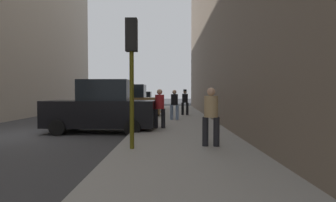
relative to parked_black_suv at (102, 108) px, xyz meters
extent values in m
plane|color=#38383A|center=(-2.65, -0.70, -1.03)|extent=(120.00, 120.00, 0.00)
cube|color=gray|center=(3.35, -0.70, -0.96)|extent=(4.00, 40.00, 0.15)
cube|color=black|center=(-0.05, 0.00, -0.21)|extent=(4.63, 1.92, 1.10)
cube|color=black|center=(0.15, 0.00, 0.77)|extent=(2.10, 1.60, 0.90)
cylinder|color=black|center=(-1.53, 0.95, -0.71)|extent=(0.64, 0.23, 0.64)
cylinder|color=black|center=(-1.56, -0.89, -0.71)|extent=(0.64, 0.23, 0.64)
cylinder|color=black|center=(1.46, 0.90, -0.71)|extent=(0.64, 0.23, 0.64)
cylinder|color=black|center=(1.43, -0.94, -0.71)|extent=(0.64, 0.23, 0.64)
cube|color=brown|center=(-0.05, 6.79, -0.21)|extent=(4.63, 1.93, 1.10)
cube|color=black|center=(0.15, 6.79, 0.77)|extent=(2.10, 1.60, 0.90)
cylinder|color=black|center=(-1.52, 7.74, -0.71)|extent=(0.64, 0.23, 0.64)
cylinder|color=black|center=(-1.56, 5.90, -0.71)|extent=(0.64, 0.23, 0.64)
cylinder|color=black|center=(1.47, 7.68, -0.71)|extent=(0.64, 0.23, 0.64)
cylinder|color=black|center=(1.43, 5.84, -0.71)|extent=(0.64, 0.23, 0.64)
cube|color=#B2191E|center=(-0.05, 13.71, -0.34)|extent=(4.20, 1.84, 0.84)
cube|color=black|center=(0.15, 13.71, 0.41)|extent=(1.89, 1.57, 0.70)
cylinder|color=black|center=(-1.41, 14.63, -0.71)|extent=(0.64, 0.22, 0.64)
cylinder|color=black|center=(-1.41, 12.79, -0.71)|extent=(0.64, 0.22, 0.64)
cylinder|color=black|center=(1.32, 14.63, -0.71)|extent=(0.64, 0.22, 0.64)
cylinder|color=black|center=(1.32, 12.79, -0.71)|extent=(0.64, 0.22, 0.64)
cylinder|color=red|center=(1.80, 2.11, -0.61)|extent=(0.22, 0.22, 0.55)
sphere|color=red|center=(1.80, 2.11, -0.28)|extent=(0.20, 0.20, 0.20)
cylinder|color=red|center=(1.64, 2.11, -0.58)|extent=(0.10, 0.09, 0.09)
cylinder|color=red|center=(1.96, 2.11, -0.58)|extent=(0.10, 0.09, 0.09)
cylinder|color=#514C0F|center=(1.85, -3.94, 0.92)|extent=(0.12, 0.12, 3.60)
cube|color=black|center=(1.85, -3.94, 2.27)|extent=(0.32, 0.24, 0.90)
sphere|color=red|center=(1.85, -3.81, 2.55)|extent=(0.14, 0.14, 0.14)
sphere|color=yellow|center=(1.85, -3.81, 2.27)|extent=(0.14, 0.14, 0.14)
sphere|color=green|center=(1.85, -3.81, 1.99)|extent=(0.14, 0.14, 0.14)
cylinder|color=black|center=(3.95, -3.56, -0.46)|extent=(0.20, 0.20, 0.85)
cylinder|color=black|center=(4.27, -3.59, -0.46)|extent=(0.20, 0.20, 0.85)
cylinder|color=tan|center=(4.11, -3.58, 0.28)|extent=(0.44, 0.44, 0.62)
sphere|color=tan|center=(4.11, -3.58, 0.71)|extent=(0.24, 0.24, 0.24)
cylinder|color=#728CB2|center=(3.32, 3.83, -0.46)|extent=(0.19, 0.19, 0.85)
cylinder|color=#728CB2|center=(3.00, 3.84, -0.46)|extent=(0.19, 0.19, 0.85)
cylinder|color=black|center=(3.16, 3.83, 0.28)|extent=(0.42, 0.42, 0.62)
sphere|color=tan|center=(3.16, 3.83, 0.71)|extent=(0.24, 0.24, 0.24)
cylinder|color=black|center=(2.30, 0.25, -0.46)|extent=(0.21, 0.21, 0.85)
cylinder|color=black|center=(2.61, 0.31, -0.46)|extent=(0.21, 0.21, 0.85)
cylinder|color=#A51E23|center=(2.45, 0.28, 0.28)|extent=(0.47, 0.47, 0.62)
sphere|color=tan|center=(2.45, 0.28, 0.71)|extent=(0.24, 0.24, 0.24)
cylinder|color=black|center=(3.79, 7.02, -0.46)|extent=(0.20, 0.20, 0.85)
cylinder|color=black|center=(4.11, 6.98, -0.46)|extent=(0.20, 0.20, 0.85)
cylinder|color=black|center=(3.95, 7.00, 0.28)|extent=(0.44, 0.44, 0.62)
sphere|color=tan|center=(3.95, 7.00, 0.71)|extent=(0.24, 0.24, 0.24)
cylinder|color=black|center=(3.95, 7.00, 0.78)|extent=(0.34, 0.34, 0.02)
cylinder|color=black|center=(3.95, 7.00, 0.84)|extent=(0.23, 0.23, 0.11)
camera|label=1|loc=(2.92, -11.19, 0.69)|focal=28.00mm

